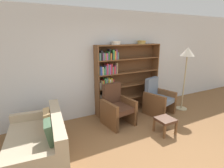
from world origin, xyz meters
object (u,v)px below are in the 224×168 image
bowl_terracotta (142,42)px  footstool (165,121)px  bookshelf (121,80)px  armchair_cushioned (158,99)px  armchair_leather (117,107)px  bowl_stoneware (116,43)px  floor_lamp (187,56)px  couch (39,144)px

bowl_terracotta → footstool: 2.23m
bowl_terracotta → bookshelf: bearing=179.1°
armchair_cushioned → armchair_leather: bearing=-16.8°
bowl_stoneware → armchair_cushioned: (1.02, -0.55, -1.52)m
armchair_cushioned → bowl_stoneware: bearing=-45.1°
bookshelf → footstool: bearing=-79.1°
bookshelf → footstool: bookshelf is taller
bookshelf → bowl_terracotta: (0.63, -0.01, 1.02)m
floor_lamp → footstool: (-1.41, -0.78, -1.27)m
couch → armchair_leather: armchair_leather is taller
bowl_stoneware → armchair_cushioned: size_ratio=0.26×
bookshelf → floor_lamp: bearing=-22.0°
floor_lamp → armchair_leather: bearing=176.8°
bowl_terracotta → couch: 3.52m
couch → armchair_leather: size_ratio=1.76×
bowl_stoneware → couch: 2.88m
bowl_stoneware → footstool: (0.46, -1.45, -1.65)m
bookshelf → bowl_terracotta: size_ratio=7.85×
bookshelf → floor_lamp: (1.69, -0.68, 0.64)m
armchair_leather → footstool: 1.16m
bowl_terracotta → footstool: (-0.35, -1.45, -1.65)m
bowl_stoneware → couch: bearing=-153.3°
footstool → couch: bearing=171.3°
bowl_stoneware → floor_lamp: 2.02m
armchair_leather → floor_lamp: (2.14, -0.12, 1.14)m
bowl_terracotta → armchair_cushioned: size_ratio=0.25×
couch → footstool: (2.56, -0.39, 0.01)m
bookshelf → couch: (-2.28, -1.07, -0.64)m
bowl_stoneware → bowl_terracotta: 0.81m
floor_lamp → couch: bearing=-174.5°
floor_lamp → footstool: size_ratio=4.87×
floor_lamp → bowl_stoneware: bearing=160.2°
armchair_leather → bowl_stoneware: bearing=-123.9°
bowl_stoneware → bowl_terracotta: bearing=0.0°
floor_lamp → armchair_cushioned: bearing=172.0°
bookshelf → bowl_stoneware: 1.04m
footstool → floor_lamp: bearing=28.8°
armchair_cushioned → footstool: size_ratio=2.65×
bookshelf → bowl_terracotta: 1.20m
couch → armchair_leather: bearing=-68.7°
couch → floor_lamp: (3.98, 0.39, 1.28)m
bowl_terracotta → armchair_cushioned: bowl_terracotta is taller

